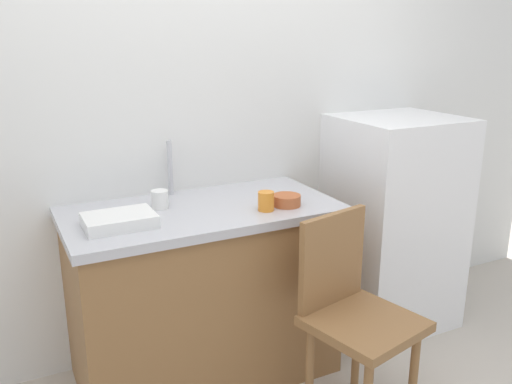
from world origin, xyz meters
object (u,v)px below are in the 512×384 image
at_px(refrigerator, 393,222).
at_px(cup_orange, 266,201).
at_px(chair, 353,311).
at_px(terracotta_bowl, 287,200).
at_px(dish_tray, 119,220).
at_px(cup_white, 160,199).

xyz_separation_m(refrigerator, cup_orange, (-0.90, -0.19, 0.30)).
relative_size(refrigerator, chair, 1.31).
bearing_deg(chair, cup_orange, 102.21).
xyz_separation_m(chair, terracotta_bowl, (-0.08, 0.42, 0.37)).
distance_m(dish_tray, terracotta_bowl, 0.74).
bearing_deg(dish_tray, terracotta_bowl, -5.23).
bearing_deg(cup_orange, cup_white, 148.97).
distance_m(chair, dish_tray, 1.02).
bearing_deg(terracotta_bowl, cup_orange, -170.25).
relative_size(cup_orange, cup_white, 1.06).
bearing_deg(chair, terracotta_bowl, 87.06).
distance_m(refrigerator, terracotta_bowl, 0.85).
bearing_deg(terracotta_bowl, dish_tray, 174.77).
bearing_deg(cup_orange, dish_tray, 172.02).
height_order(refrigerator, terracotta_bowl, refrigerator).
height_order(chair, dish_tray, dish_tray).
xyz_separation_m(terracotta_bowl, cup_white, (-0.52, 0.22, 0.02)).
distance_m(dish_tray, cup_orange, 0.63).
distance_m(refrigerator, cup_orange, 0.96).
xyz_separation_m(chair, cup_orange, (-0.19, 0.40, 0.39)).
relative_size(dish_tray, cup_orange, 3.30).
relative_size(terracotta_bowl, cup_orange, 1.50).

